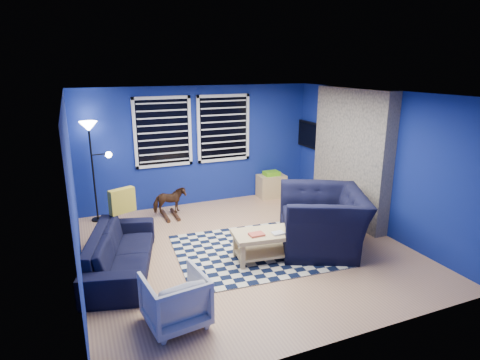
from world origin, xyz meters
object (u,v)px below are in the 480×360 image
at_px(sofa, 121,251).
at_px(armchair_big, 322,220).
at_px(tv, 311,135).
at_px(cabinet, 271,185).
at_px(rocking_horse, 170,201).
at_px(floor_lamp, 91,140).
at_px(armchair_bent, 175,299).
at_px(coffee_table, 264,240).

relative_size(sofa, armchair_big, 1.40).
distance_m(tv, cabinet, 1.43).
height_order(rocking_horse, cabinet, rocking_horse).
bearing_deg(cabinet, tv, -14.44).
relative_size(armchair_big, floor_lamp, 0.77).
distance_m(armchair_bent, floor_lamp, 4.00).
bearing_deg(armchair_bent, rocking_horse, -109.60).
distance_m(armchair_big, floor_lamp, 4.38).
xyz_separation_m(armchair_big, armchair_bent, (-2.71, -1.07, -0.17)).
bearing_deg(cabinet, floor_lamp, -177.77).
relative_size(rocking_horse, floor_lamp, 0.33).
bearing_deg(tv, coffee_table, -133.41).
bearing_deg(armchair_bent, sofa, -82.23).
xyz_separation_m(tv, floor_lamp, (-4.57, 0.25, 0.17)).
relative_size(armchair_big, rocking_horse, 2.34).
height_order(tv, armchair_big, tv).
distance_m(sofa, armchair_bent, 1.59).
bearing_deg(rocking_horse, cabinet, -82.33).
relative_size(sofa, cabinet, 3.32).
bearing_deg(armchair_big, floor_lamp, -104.17).
distance_m(tv, rocking_horse, 3.43).
bearing_deg(sofa, cabinet, -43.42).
distance_m(armchair_bent, rocking_horse, 3.46).
bearing_deg(rocking_horse, armchair_bent, 166.98).
distance_m(armchair_bent, cabinet, 4.90).
height_order(sofa, rocking_horse, sofa).
relative_size(tv, armchair_big, 0.68).
relative_size(tv, cabinet, 1.61).
bearing_deg(cabinet, rocking_horse, -169.20).
bearing_deg(floor_lamp, cabinet, 0.05).
height_order(armchair_big, armchair_bent, armchair_big).
xyz_separation_m(coffee_table, cabinet, (1.51, 2.73, -0.07)).
distance_m(armchair_big, coffee_table, 1.08).
xyz_separation_m(tv, rocking_horse, (-3.26, -0.12, -1.06)).
xyz_separation_m(armchair_big, cabinet, (0.44, 2.68, -0.21)).
bearing_deg(sofa, armchair_bent, -149.95).
xyz_separation_m(armchair_big, coffee_table, (-1.07, -0.05, -0.15)).
relative_size(rocking_horse, coffee_table, 0.62).
bearing_deg(floor_lamp, coffee_table, -50.68).
bearing_deg(cabinet, armchair_bent, -127.80).
bearing_deg(cabinet, sofa, -145.99).
height_order(sofa, armchair_bent, armchair_bent).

